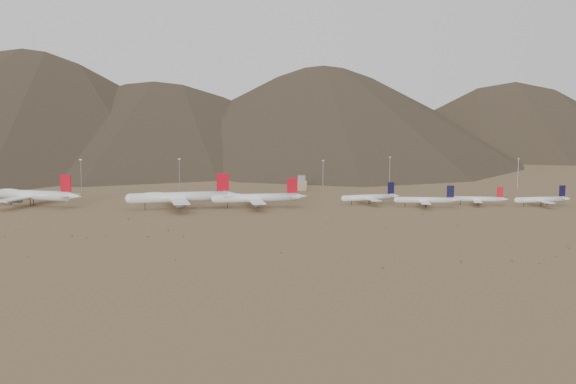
{
  "coord_description": "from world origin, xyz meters",
  "views": [
    {
      "loc": [
        2.05,
        -455.86,
        68.15
      ],
      "look_at": [
        16.52,
        30.0,
        9.52
      ],
      "focal_mm": 45.0,
      "sensor_mm": 36.0,
      "label": 1
    }
  ],
  "objects_px": {
    "narrowbody_a": "(370,197)",
    "narrowbody_b": "(426,200)",
    "widebody_west": "(30,195)",
    "control_tower": "(301,184)",
    "widebody_centre": "(180,197)",
    "widebody_east": "(256,198)"
  },
  "relations": [
    {
      "from": "widebody_centre",
      "to": "narrowbody_b",
      "type": "relative_size",
      "value": 1.69
    },
    {
      "from": "narrowbody_b",
      "to": "control_tower",
      "type": "relative_size",
      "value": 3.72
    },
    {
      "from": "widebody_centre",
      "to": "narrowbody_a",
      "type": "xyz_separation_m",
      "value": [
        129.28,
        17.77,
        -3.06
      ]
    },
    {
      "from": "widebody_centre",
      "to": "narrowbody_a",
      "type": "height_order",
      "value": "widebody_centre"
    },
    {
      "from": "widebody_east",
      "to": "narrowbody_a",
      "type": "height_order",
      "value": "widebody_east"
    },
    {
      "from": "control_tower",
      "to": "widebody_west",
      "type": "bearing_deg",
      "value": -155.67
    },
    {
      "from": "widebody_east",
      "to": "control_tower",
      "type": "bearing_deg",
      "value": 61.56
    },
    {
      "from": "widebody_west",
      "to": "widebody_centre",
      "type": "distance_m",
      "value": 104.0
    },
    {
      "from": "widebody_west",
      "to": "widebody_east",
      "type": "relative_size",
      "value": 1.11
    },
    {
      "from": "widebody_west",
      "to": "widebody_east",
      "type": "distance_m",
      "value": 153.95
    },
    {
      "from": "narrowbody_a",
      "to": "widebody_west",
      "type": "bearing_deg",
      "value": 163.54
    },
    {
      "from": "widebody_west",
      "to": "control_tower",
      "type": "height_order",
      "value": "widebody_west"
    },
    {
      "from": "widebody_centre",
      "to": "control_tower",
      "type": "xyz_separation_m",
      "value": [
        85.66,
        100.66,
        -2.52
      ]
    },
    {
      "from": "narrowbody_a",
      "to": "narrowbody_b",
      "type": "bearing_deg",
      "value": -40.67
    },
    {
      "from": "narrowbody_a",
      "to": "narrowbody_b",
      "type": "distance_m",
      "value": 38.93
    },
    {
      "from": "widebody_east",
      "to": "narrowbody_b",
      "type": "xyz_separation_m",
      "value": [
        114.37,
        -0.78,
        -1.88
      ]
    },
    {
      "from": "widebody_centre",
      "to": "widebody_west",
      "type": "bearing_deg",
      "value": 158.6
    },
    {
      "from": "control_tower",
      "to": "narrowbody_b",
      "type": "bearing_deg",
      "value": -51.17
    },
    {
      "from": "widebody_centre",
      "to": "control_tower",
      "type": "distance_m",
      "value": 132.2
    },
    {
      "from": "narrowbody_b",
      "to": "widebody_east",
      "type": "bearing_deg",
      "value": -174.94
    },
    {
      "from": "widebody_centre",
      "to": "widebody_east",
      "type": "height_order",
      "value": "widebody_centre"
    },
    {
      "from": "widebody_west",
      "to": "narrowbody_a",
      "type": "xyz_separation_m",
      "value": [
        232.14,
        2.36,
        -2.89
      ]
    }
  ]
}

